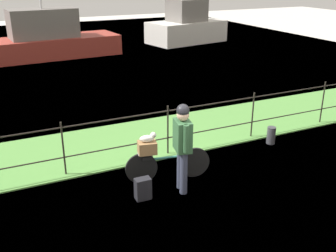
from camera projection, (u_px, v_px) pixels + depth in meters
name	position (u px, v px, depth m)	size (l,w,h in m)	color
ground_plane	(214.00, 197.00, 7.17)	(60.00, 60.00, 0.00)	beige
grass_strip	(150.00, 138.00, 9.65)	(27.00, 2.40, 0.03)	#569342
harbor_water	(69.00, 64.00, 17.23)	(30.00, 30.00, 0.00)	slate
iron_fence	(168.00, 126.00, 8.57)	(18.04, 0.04, 1.14)	#28231E
bicycle_main	(167.00, 165.00, 7.64)	(1.64, 0.39, 0.62)	black
wooden_crate	(147.00, 147.00, 7.40)	(0.34, 0.26, 0.23)	olive
terrier_dog	(148.00, 138.00, 7.34)	(0.32, 0.19, 0.18)	silver
cyclist_person	(182.00, 141.00, 7.02)	(0.34, 0.53, 1.68)	#383D51
backpack_on_paving	(143.00, 189.00, 7.04)	(0.28, 0.18, 0.40)	black
mooring_bollard	(271.00, 135.00, 9.30)	(0.20, 0.20, 0.41)	#38383D
moored_boat_near	(186.00, 27.00, 22.17)	(4.60, 2.94, 3.94)	silver
moored_boat_far	(45.00, 40.00, 18.29)	(6.90, 2.67, 3.81)	#9E3328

